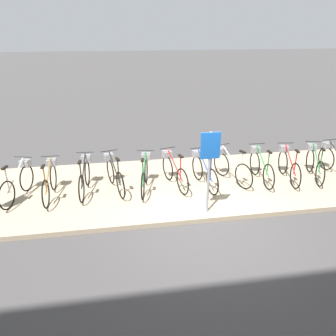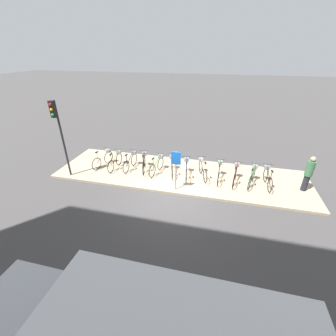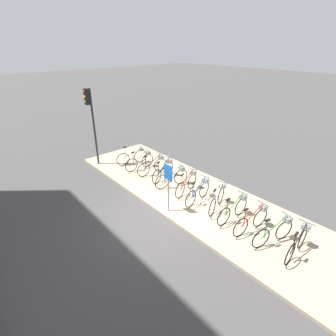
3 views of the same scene
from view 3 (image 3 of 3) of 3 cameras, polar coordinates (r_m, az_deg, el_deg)
ground_plane at (r=10.16m, az=-1.58°, el=-10.18°), size 120.00×120.00×0.00m
sidewalk at (r=11.21m, az=5.89°, el=-6.18°), size 13.23×3.76×0.12m
parked_bicycle_0 at (r=13.92m, az=-7.54°, el=2.67°), size 0.57×1.63×1.03m
parked_bicycle_1 at (r=13.31m, az=-5.91°, el=1.64°), size 0.46×1.67×1.03m
parked_bicycle_2 at (r=12.75m, az=-3.17°, el=0.64°), size 0.46×1.67×1.03m
parked_bicycle_3 at (r=12.24m, az=-0.86°, el=-0.45°), size 0.58×1.62×1.03m
parked_bicycle_4 at (r=11.62m, az=1.17°, el=-1.95°), size 0.49×1.65×1.03m
parked_bicycle_5 at (r=11.18m, az=4.24°, el=-3.21°), size 0.56×1.63×1.03m
parked_bicycle_6 at (r=10.62m, az=6.77°, el=-4.99°), size 0.46×1.66×1.03m
parked_bicycle_7 at (r=10.29m, az=10.78°, el=-6.39°), size 0.68×1.59×1.03m
parked_bicycle_8 at (r=9.81m, az=14.25°, el=-8.50°), size 0.46×1.67×1.03m
parked_bicycle_9 at (r=9.44m, az=17.99°, el=-10.56°), size 0.46×1.66×1.03m
parked_bicycle_10 at (r=9.16m, az=22.31°, el=-12.57°), size 0.60×1.62×1.03m
parked_bicycle_11 at (r=9.02m, az=26.51°, el=-14.16°), size 0.46×1.67×1.03m
traffic_light at (r=13.54m, az=-16.58°, el=11.61°), size 0.24×0.40×3.90m
sign_post at (r=9.49m, az=0.05°, el=-2.63°), size 0.44×0.07×1.95m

